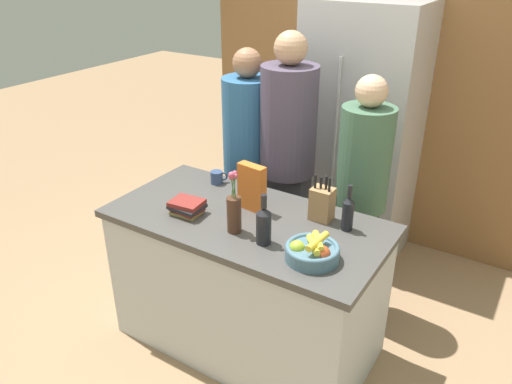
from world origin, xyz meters
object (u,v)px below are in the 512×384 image
object	(u,v)px
person_in_red_tee	(361,188)
knife_block	(322,203)
coffee_mug	(217,177)
flower_vase	(234,211)
fruit_bowl	(312,251)
person_at_sink	(248,154)
book_stack	(187,207)
bottle_oil	(264,224)
person_in_blue	(288,153)
cereal_box	(252,187)
refrigerator	(359,135)
bottle_vinegar	(348,212)

from	to	relation	value
person_in_red_tee	knife_block	bearing A→B (deg)	-113.41
coffee_mug	flower_vase	bearing A→B (deg)	-45.10
fruit_bowl	knife_block	bearing A→B (deg)	109.44
person_at_sink	person_in_red_tee	xyz separation A→B (m)	(0.86, -0.03, -0.03)
coffee_mug	person_at_sink	bearing A→B (deg)	96.08
book_stack	bottle_oil	xyz separation A→B (m)	(0.53, -0.03, 0.06)
fruit_bowl	person_in_blue	xyz separation A→B (m)	(-0.63, 0.88, 0.07)
book_stack	bottle_oil	size ratio (longest dim) A/B	0.69
person_in_red_tee	cereal_box	bearing A→B (deg)	-144.85
person_in_blue	person_in_red_tee	world-z (taller)	person_in_blue
cereal_box	person_at_sink	bearing A→B (deg)	125.00
cereal_box	book_stack	bearing A→B (deg)	-138.22
fruit_bowl	coffee_mug	distance (m)	1.01
refrigerator	bottle_oil	xyz separation A→B (m)	(0.12, -1.57, 0.03)
bottle_vinegar	refrigerator	bearing A→B (deg)	109.18
flower_vase	knife_block	bearing A→B (deg)	47.71
book_stack	bottle_vinegar	distance (m)	0.89
bottle_vinegar	book_stack	bearing A→B (deg)	-158.75
person_in_blue	person_at_sink	bearing A→B (deg)	175.42
refrigerator	knife_block	world-z (taller)	refrigerator
knife_block	person_at_sink	bearing A→B (deg)	148.61
flower_vase	fruit_bowl	bearing A→B (deg)	-2.38
cereal_box	coffee_mug	world-z (taller)	cereal_box
coffee_mug	person_in_blue	distance (m)	0.51
book_stack	person_at_sink	xyz separation A→B (m)	(-0.14, 0.85, 0.00)
refrigerator	knife_block	xyz separation A→B (m)	(0.26, -1.19, 0.02)
flower_vase	coffee_mug	bearing A→B (deg)	134.90
person_at_sink	coffee_mug	bearing A→B (deg)	-88.13
refrigerator	person_in_blue	distance (m)	0.73
knife_block	book_stack	bearing A→B (deg)	-152.15
bottle_oil	person_in_red_tee	world-z (taller)	person_in_red_tee
book_stack	bottle_oil	distance (m)	0.53
knife_block	person_in_blue	distance (m)	0.70
book_stack	person_at_sink	distance (m)	0.86
knife_block	bottle_oil	xyz separation A→B (m)	(-0.14, -0.38, 0.01)
bottle_oil	coffee_mug	bearing A→B (deg)	144.27
person_at_sink	flower_vase	bearing A→B (deg)	-65.21
refrigerator	person_in_blue	world-z (taller)	refrigerator
knife_block	flower_vase	bearing A→B (deg)	-132.29
refrigerator	bottle_oil	distance (m)	1.58
flower_vase	coffee_mug	distance (m)	0.62
bottle_vinegar	person_in_blue	distance (m)	0.84
refrigerator	bottle_oil	size ratio (longest dim) A/B	7.05
refrigerator	person_at_sink	world-z (taller)	refrigerator
flower_vase	cereal_box	bearing A→B (deg)	102.37
fruit_bowl	bottle_oil	world-z (taller)	bottle_oil
flower_vase	book_stack	size ratio (longest dim) A/B	1.84
fruit_bowl	book_stack	world-z (taller)	fruit_bowl
coffee_mug	knife_block	bearing A→B (deg)	-4.98
refrigerator	person_in_red_tee	distance (m)	0.80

